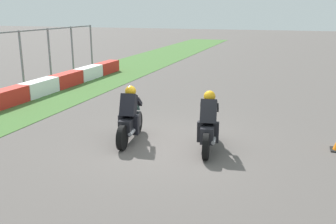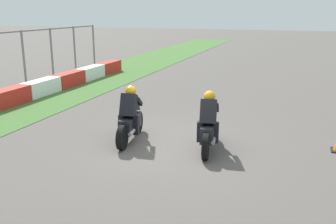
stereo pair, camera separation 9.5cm
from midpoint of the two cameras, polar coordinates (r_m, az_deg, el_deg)
The scene contains 3 objects.
ground_plane at distance 10.07m, azimuth 0.04°, elevation -5.02°, with size 120.00×120.00×0.00m, color #564F4C.
rider_lane_a at distance 9.66m, azimuth 5.83°, elevation -2.08°, with size 2.04×0.59×1.51m.
rider_lane_b at distance 10.28m, azimuth -6.00°, elevation -1.03°, with size 2.04×0.58×1.51m.
Camera 1 is at (-8.98, -2.95, 3.48)m, focal length 40.56 mm.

